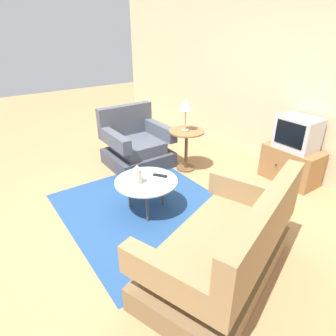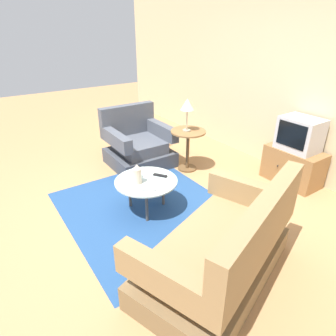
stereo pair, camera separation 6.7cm
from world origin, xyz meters
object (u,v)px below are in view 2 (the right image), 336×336
(couch, at_px, (222,252))
(tv_remote_dark, at_px, (160,175))
(television, at_px, (300,134))
(mug, at_px, (138,175))
(coffee_table, at_px, (146,183))
(vase, at_px, (137,174))
(tv_stand, at_px, (293,166))
(armchair, at_px, (138,146))
(side_table, at_px, (188,142))
(tv_remote_silver, at_px, (149,190))
(table_lamp, at_px, (187,106))

(couch, relative_size, tv_remote_dark, 10.37)
(television, xyz_separation_m, mug, (-0.68, -2.16, -0.29))
(coffee_table, distance_m, vase, 0.19)
(coffee_table, relative_size, tv_stand, 0.96)
(armchair, distance_m, television, 2.43)
(coffee_table, distance_m, side_table, 1.28)
(tv_stand, height_order, tv_remote_dark, tv_stand)
(tv_remote_silver, bearing_deg, mug, 115.21)
(armchair, bearing_deg, table_lamp, 129.13)
(side_table, xyz_separation_m, television, (1.19, 1.00, 0.27))
(tv_stand, relative_size, vase, 3.25)
(couch, height_order, table_lamp, table_lamp)
(vase, height_order, tv_remote_dark, vase)
(television, bearing_deg, side_table, -139.87)
(television, distance_m, mug, 2.28)
(couch, bearing_deg, side_table, 40.27)
(coffee_table, bearing_deg, mug, -160.15)
(coffee_table, relative_size, tv_remote_dark, 4.48)
(table_lamp, bearing_deg, television, 40.77)
(table_lamp, height_order, tv_remote_silver, table_lamp)
(tv_stand, xyz_separation_m, mug, (-0.68, -2.15, 0.20))
(coffee_table, height_order, television, television)
(side_table, distance_m, mug, 1.26)
(tv_remote_dark, bearing_deg, tv_remote_silver, 92.27)
(tv_stand, bearing_deg, mug, -107.57)
(side_table, xyz_separation_m, table_lamp, (-0.01, -0.03, 0.56))
(tv_stand, bearing_deg, tv_remote_silver, -98.98)
(side_table, distance_m, vase, 1.38)
(tv_stand, xyz_separation_m, vase, (-0.57, -2.23, 0.27))
(table_lamp, xyz_separation_m, tv_remote_silver, (0.85, -1.17, -0.61))
(armchair, bearing_deg, tv_remote_dark, 73.88)
(vase, distance_m, tv_remote_silver, 0.24)
(mug, bearing_deg, side_table, 113.79)
(coffee_table, bearing_deg, vase, -89.98)
(coffee_table, bearing_deg, television, 75.02)
(mug, height_order, tv_remote_silver, mug)
(armchair, height_order, television, television)
(couch, relative_size, television, 3.35)
(armchair, distance_m, tv_remote_silver, 1.63)
(armchair, bearing_deg, side_table, 130.38)
(television, distance_m, tv_remote_silver, 2.26)
(tv_stand, distance_m, vase, 2.31)
(armchair, bearing_deg, mug, 62.22)
(armchair, height_order, vase, armchair)
(tv_remote_dark, xyz_separation_m, tv_remote_silver, (0.22, -0.29, -0.00))
(table_lamp, bearing_deg, mug, -65.42)
(table_lamp, bearing_deg, couch, -29.47)
(coffee_table, relative_size, tv_remote_silver, 4.64)
(television, xyz_separation_m, tv_remote_silver, (-0.35, -2.21, -0.32))
(side_table, relative_size, tv_stand, 0.82)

